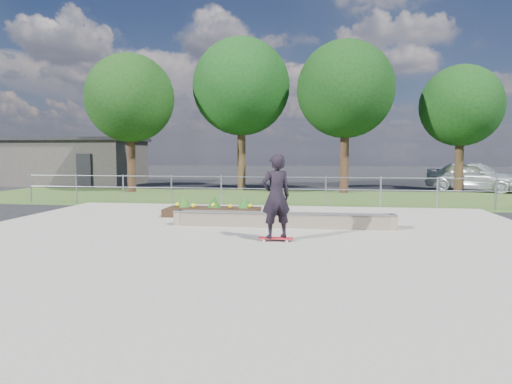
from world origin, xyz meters
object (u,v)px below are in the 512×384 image
at_px(planter_bed, 213,210).
at_px(skateboarder, 276,196).
at_px(grind_ledge, 282,220).
at_px(parked_car, 474,176).

relative_size(planter_bed, skateboarder, 1.51).
height_order(grind_ledge, planter_bed, planter_bed).
xyz_separation_m(grind_ledge, planter_bed, (-2.39, 1.95, -0.02)).
bearing_deg(grind_ledge, parked_car, 55.75).
bearing_deg(planter_bed, skateboarder, -58.55).
distance_m(grind_ledge, parked_car, 16.33).
height_order(skateboarder, parked_car, skateboarder).
distance_m(skateboarder, parked_car, 17.99).
xyz_separation_m(skateboarder, parked_car, (9.17, 15.48, -0.27)).
bearing_deg(parked_car, planter_bed, 169.36).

